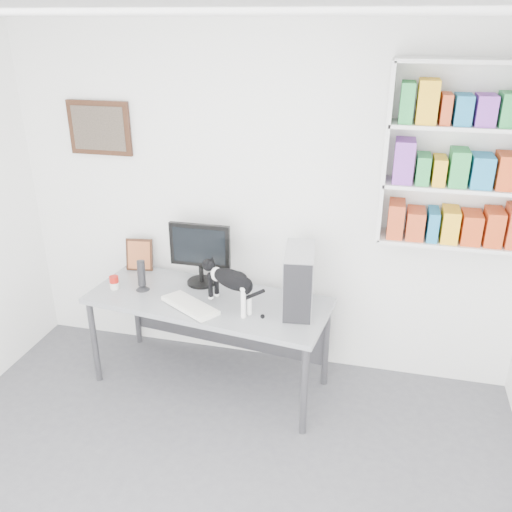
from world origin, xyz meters
The scene contains 11 objects.
room centered at (0.00, 0.00, 1.35)m, with size 4.01×4.01×2.70m.
bookshelf centered at (1.40, 1.85, 1.85)m, with size 1.03×0.28×1.24m, color silver.
wall_art centered at (-1.30, 1.97, 1.90)m, with size 0.52×0.04×0.42m, color #3F2414.
desk centered at (-0.30, 1.51, 0.38)m, with size 1.81×0.71×0.76m, color gray.
monitor centered at (-0.43, 1.74, 1.01)m, with size 0.48×0.23×0.51m, color black.
keyboard centered at (-0.38, 1.35, 0.77)m, with size 0.47×0.18×0.04m, color white.
pc_tower centered at (0.39, 1.52, 0.98)m, with size 0.20×0.46×0.46m, color #ADACB1.
speaker centered at (-0.83, 1.53, 0.88)m, with size 0.11×0.11×0.25m, color black.
leaning_print centered at (-1.01, 1.87, 0.89)m, with size 0.22×0.09×0.28m, color #3F2414.
soup_can centered at (-1.05, 1.49, 0.81)m, with size 0.07×0.07×0.10m, color #B1160F.
cat centered at (-0.08, 1.40, 0.92)m, with size 0.53×0.14×0.33m, color black, non-canonical shape.
Camera 1 is at (0.91, -1.90, 2.69)m, focal length 38.00 mm.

